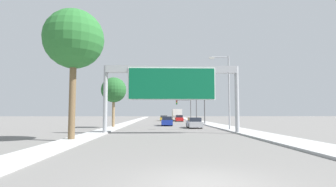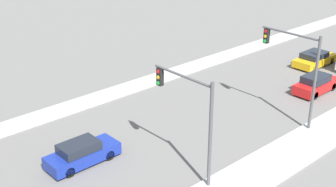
{
  "view_description": "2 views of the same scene",
  "coord_description": "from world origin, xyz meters",
  "views": [
    {
      "loc": [
        -1.25,
        -7.56,
        2.03
      ],
      "look_at": [
        0.0,
        28.42,
        4.69
      ],
      "focal_mm": 28.0,
      "sensor_mm": 36.0,
      "label": 1
    },
    {
      "loc": [
        21.31,
        21.78,
        15.13
      ],
      "look_at": [
        1.44,
        39.8,
        3.4
      ],
      "focal_mm": 50.0,
      "sensor_mm": 36.0,
      "label": 2
    }
  ],
  "objects": [
    {
      "name": "palm_tree_background",
      "position": [
        -7.45,
        28.4,
        5.13
      ],
      "size": [
        3.44,
        3.44,
        6.89
      ],
      "color": "#8C704C",
      "rests_on": "ground"
    },
    {
      "name": "street_lamp_right",
      "position": [
        6.58,
        22.3,
        5.07
      ],
      "size": [
        2.36,
        0.28,
        8.65
      ],
      "color": "#9EA0A5",
      "rests_on": "ground"
    },
    {
      "name": "car_far_center",
      "position": [
        3.5,
        27.7,
        0.67
      ],
      "size": [
        1.76,
        4.69,
        1.4
      ],
      "color": "#A5A8AD",
      "rests_on": "ground"
    },
    {
      "name": "sign_gantry",
      "position": [
        0.0,
        17.85,
        5.18
      ],
      "size": [
        13.31,
        0.73,
        6.65
      ],
      "color": "#9EA0A5",
      "rests_on": "ground"
    },
    {
      "name": "sidewalk_right",
      "position": [
        7.75,
        60.0,
        0.07
      ],
      "size": [
        3.0,
        120.0,
        0.15
      ],
      "color": "#ACACAC",
      "rests_on": "ground"
    },
    {
      "name": "ground_plane",
      "position": [
        0.0,
        0.0,
        0.0
      ],
      "size": [
        300.0,
        300.0,
        0.0
      ],
      "primitive_type": "plane",
      "color": "slate"
    },
    {
      "name": "truck_box_primary",
      "position": [
        3.5,
        62.39,
        1.53
      ],
      "size": [
        2.41,
        7.05,
        3.0
      ],
      "color": "red",
      "rests_on": "ground"
    },
    {
      "name": "traffic_light_near_intersection",
      "position": [
        5.36,
        38.0,
        4.24
      ],
      "size": [
        4.45,
        0.32,
        6.28
      ],
      "color": "#4C4C4F",
      "rests_on": "ground"
    },
    {
      "name": "traffic_light_far_intersection",
      "position": [
        5.44,
        58.0,
        3.72
      ],
      "size": [
        3.94,
        0.32,
        5.52
      ],
      "color": "#4C4C4F",
      "rests_on": "ground"
    },
    {
      "name": "car_near_center",
      "position": [
        0.0,
        34.16,
        0.69
      ],
      "size": [
        1.71,
        4.49,
        1.46
      ],
      "color": "navy",
      "rests_on": "ground"
    },
    {
      "name": "palm_tree_foreground",
      "position": [
        -7.55,
        11.65,
        7.41
      ],
      "size": [
        4.39,
        4.39,
        9.67
      ],
      "color": "brown",
      "rests_on": "ground"
    },
    {
      "name": "traffic_light_mid_block",
      "position": [
        5.36,
        48.0,
        4.48
      ],
      "size": [
        4.57,
        0.32,
        6.66
      ],
      "color": "#4C4C4F",
      "rests_on": "ground"
    },
    {
      "name": "car_near_left",
      "position": [
        3.5,
        54.1,
        0.71
      ],
      "size": [
        1.72,
        4.34,
        1.51
      ],
      "color": "red",
      "rests_on": "ground"
    },
    {
      "name": "car_near_right",
      "position": [
        0.0,
        59.59,
        0.65
      ],
      "size": [
        1.9,
        4.72,
        1.36
      ],
      "color": "gold",
      "rests_on": "ground"
    },
    {
      "name": "median_strip_left",
      "position": [
        -7.25,
        60.0,
        0.07
      ],
      "size": [
        2.0,
        120.0,
        0.15
      ],
      "color": "#ACACAC",
      "rests_on": "ground"
    }
  ]
}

